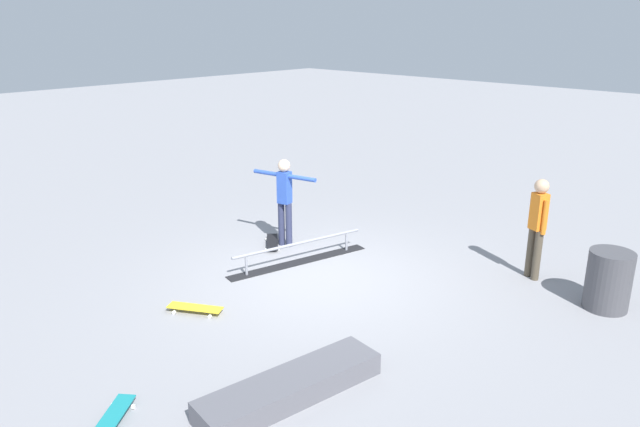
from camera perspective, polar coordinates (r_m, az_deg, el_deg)
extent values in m
plane|color=gray|center=(9.71, 0.18, -6.21)|extent=(60.00, 60.00, 0.00)
cube|color=black|center=(10.33, -2.01, -4.65)|extent=(2.65, 0.84, 0.01)
cylinder|color=gray|center=(10.78, 2.54, -2.68)|extent=(0.04, 0.04, 0.35)
cylinder|color=gray|center=(9.83, -7.04, -4.94)|extent=(0.04, 0.04, 0.35)
cylinder|color=gray|center=(10.20, -2.03, -2.86)|extent=(2.45, 0.62, 0.05)
cube|color=#595960|center=(6.87, -2.78, -16.21)|extent=(2.26, 0.86, 0.26)
cylinder|color=#2D3351|center=(10.91, -2.99, -1.11)|extent=(0.14, 0.14, 0.82)
cylinder|color=#2D3351|center=(11.00, -3.70, -0.96)|extent=(0.14, 0.14, 0.82)
cube|color=#2D51B7|center=(10.75, -3.41, 2.50)|extent=(0.23, 0.25, 0.58)
sphere|color=beige|center=(10.65, -3.46, 4.58)|extent=(0.22, 0.22, 0.22)
cylinder|color=#2D51B7|center=(10.49, -1.71, 3.38)|extent=(0.20, 0.55, 0.08)
cylinder|color=#2D51B7|center=(10.90, -5.10, 3.89)|extent=(0.20, 0.55, 0.08)
cube|color=black|center=(11.07, -4.57, -2.67)|extent=(0.68, 0.73, 0.02)
cylinder|color=white|center=(11.35, -5.15, -2.45)|extent=(0.06, 0.06, 0.05)
cylinder|color=white|center=(11.35, -3.99, -2.42)|extent=(0.06, 0.06, 0.05)
cylinder|color=white|center=(10.84, -5.17, -3.46)|extent=(0.06, 0.06, 0.05)
cylinder|color=white|center=(10.84, -3.95, -3.43)|extent=(0.06, 0.06, 0.05)
cylinder|color=brown|center=(10.12, 20.02, -3.78)|extent=(0.16, 0.16, 0.83)
cylinder|color=brown|center=(10.24, 19.44, -3.46)|extent=(0.16, 0.16, 0.83)
cube|color=orange|center=(9.95, 20.16, 0.19)|extent=(0.27, 0.28, 0.59)
sphere|color=tan|center=(9.84, 20.41, 2.45)|extent=(0.23, 0.23, 0.23)
cylinder|color=orange|center=(9.86, 20.66, -0.35)|extent=(0.10, 0.10, 0.56)
cylinder|color=orange|center=(10.07, 19.60, 0.15)|extent=(0.10, 0.10, 0.56)
cube|color=yellow|center=(8.80, -11.84, -8.76)|extent=(0.58, 0.79, 0.02)
cylinder|color=white|center=(8.81, -9.88, -8.98)|extent=(0.05, 0.06, 0.05)
cylinder|color=white|center=(8.63, -10.48, -9.65)|extent=(0.05, 0.06, 0.05)
cylinder|color=white|center=(9.03, -13.10, -8.52)|extent=(0.05, 0.06, 0.05)
cylinder|color=white|center=(8.85, -13.75, -9.15)|extent=(0.05, 0.06, 0.05)
cube|color=teal|center=(6.86, -19.27, -17.93)|extent=(0.75, 0.65, 0.02)
cylinder|color=white|center=(7.05, -17.39, -17.19)|extent=(0.06, 0.06, 0.05)
cylinder|color=white|center=(7.14, -19.17, -16.91)|extent=(0.06, 0.06, 0.05)
cylinder|color=#47474C|center=(9.54, 25.83, -5.76)|extent=(0.62, 0.62, 0.87)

